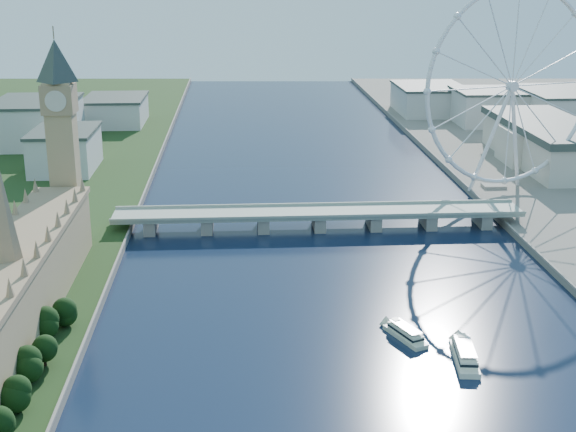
{
  "coord_description": "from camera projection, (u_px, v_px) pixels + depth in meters",
  "views": [
    {
      "loc": [
        -42.73,
        -111.15,
        134.6
      ],
      "look_at": [
        -22.3,
        210.0,
        35.03
      ],
      "focal_mm": 50.0,
      "sensor_mm": 36.0,
      "label": 1
    }
  ],
  "objects": [
    {
      "name": "london_eye",
      "position": [
        512.0,
        87.0,
        474.19
      ],
      "size": [
        113.6,
        39.12,
        124.3
      ],
      "color": "silver",
      "rests_on": "ground"
    },
    {
      "name": "big_ben",
      "position": [
        60.0,
        116.0,
        385.95
      ],
      "size": [
        20.02,
        20.02,
        110.0
      ],
      "color": "tan",
      "rests_on": "ground"
    },
    {
      "name": "tour_boat_far",
      "position": [
        464.0,
        361.0,
        287.05
      ],
      "size": [
        11.1,
        30.57,
        6.6
      ],
      "primitive_type": null,
      "rotation": [
        0.0,
        0.0,
        -0.12
      ],
      "color": "silver",
      "rests_on": "ground"
    },
    {
      "name": "westminster_bridge",
      "position": [
        319.0,
        216.0,
        432.4
      ],
      "size": [
        220.0,
        22.0,
        9.5
      ],
      "color": "gray",
      "rests_on": "ground"
    },
    {
      "name": "county_hall",
      "position": [
        545.0,
        167.0,
        568.92
      ],
      "size": [
        54.0,
        144.0,
        35.0
      ],
      "primitive_type": null,
      "color": "beige",
      "rests_on": "ground"
    },
    {
      "name": "city_skyline",
      "position": [
        334.0,
        113.0,
        679.69
      ],
      "size": [
        505.0,
        280.0,
        32.0
      ],
      "color": "beige",
      "rests_on": "ground"
    },
    {
      "name": "tour_boat_near",
      "position": [
        405.0,
        339.0,
        304.59
      ],
      "size": [
        15.67,
        25.79,
        5.54
      ],
      "primitive_type": null,
      "rotation": [
        0.0,
        0.0,
        0.4
      ],
      "color": "beige",
      "rests_on": "ground"
    },
    {
      "name": "parliament_range",
      "position": [
        11.0,
        296.0,
        297.2
      ],
      "size": [
        24.0,
        200.0,
        70.0
      ],
      "color": "tan",
      "rests_on": "ground"
    }
  ]
}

